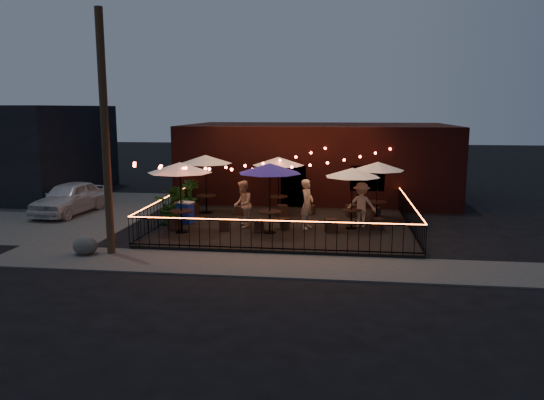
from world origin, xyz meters
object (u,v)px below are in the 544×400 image
(boulder, at_px, (85,246))
(cafe_table_1, at_px, (205,160))
(cafe_table_0, at_px, (180,168))
(cafe_table_4, at_px, (353,173))
(cooler, at_px, (185,212))
(utility_pole, at_px, (105,135))
(cafe_table_5, at_px, (378,167))
(cafe_table_2, at_px, (270,169))
(cafe_table_3, at_px, (278,162))

(boulder, bearing_deg, cafe_table_1, 70.93)
(cafe_table_0, xyz_separation_m, boulder, (-2.40, -3.07, -2.28))
(boulder, bearing_deg, cafe_table_4, 27.12)
(cooler, bearing_deg, cafe_table_0, -60.50)
(utility_pole, distance_m, cafe_table_5, 11.21)
(cafe_table_4, bearing_deg, cafe_table_5, 59.78)
(cafe_table_5, xyz_separation_m, cooler, (-7.95, -1.78, -1.81))
(cooler, bearing_deg, boulder, -96.32)
(cafe_table_0, xyz_separation_m, cafe_table_2, (3.38, 0.35, -0.02))
(cafe_table_2, distance_m, boulder, 7.08)
(cafe_table_1, bearing_deg, cafe_table_0, -90.00)
(cafe_table_0, height_order, cafe_table_1, cafe_table_0)
(cafe_table_0, height_order, cafe_table_4, cafe_table_0)
(cafe_table_2, distance_m, cooler, 4.41)
(cafe_table_1, xyz_separation_m, cafe_table_4, (6.50, -2.38, -0.21))
(cafe_table_2, xyz_separation_m, cafe_table_4, (3.12, 1.14, -0.24))
(cafe_table_0, bearing_deg, cafe_table_2, 5.94)
(cafe_table_1, height_order, cafe_table_2, cafe_table_2)
(utility_pole, relative_size, cooler, 8.90)
(cooler, height_order, boulder, cooler)
(cafe_table_4, bearing_deg, utility_pole, -151.98)
(cafe_table_0, distance_m, cafe_table_2, 3.40)
(cafe_table_1, relative_size, cafe_table_5, 1.17)
(cafe_table_0, relative_size, cafe_table_5, 1.14)
(cafe_table_1, distance_m, cooler, 3.01)
(boulder, bearing_deg, cooler, 66.31)
(cafe_table_1, bearing_deg, cafe_table_2, -46.14)
(cafe_table_4, height_order, boulder, cafe_table_4)
(cooler, bearing_deg, cafe_table_2, -1.27)
(cafe_table_2, xyz_separation_m, boulder, (-5.77, -3.42, -2.26))
(utility_pole, distance_m, cafe_table_0, 3.53)
(cafe_table_1, xyz_separation_m, cafe_table_2, (3.38, -3.51, 0.04))
(cafe_table_5, bearing_deg, cooler, -167.40)
(utility_pole, xyz_separation_m, boulder, (-0.80, -0.25, -3.66))
(cooler, bearing_deg, cafe_table_5, 29.97)
(cafe_table_5, bearing_deg, cafe_table_2, -144.32)
(cafe_table_2, bearing_deg, cafe_table_4, 20.01)
(utility_pole, xyz_separation_m, cafe_table_1, (1.60, 6.69, -1.44))
(cafe_table_1, height_order, boulder, cafe_table_1)
(cafe_table_1, bearing_deg, cafe_table_5, -3.64)
(utility_pole, xyz_separation_m, cafe_table_2, (4.98, 3.17, -1.40))
(cafe_table_3, height_order, cafe_table_4, cafe_table_3)
(cafe_table_3, bearing_deg, cafe_table_0, -128.52)
(cafe_table_3, bearing_deg, cafe_table_4, -39.22)
(cafe_table_3, relative_size, cooler, 2.86)
(utility_pole, relative_size, boulder, 9.28)
(utility_pole, bearing_deg, cafe_table_1, 76.55)
(cafe_table_3, bearing_deg, cafe_table_1, -175.65)
(cafe_table_1, bearing_deg, cooler, -98.69)
(cooler, distance_m, boulder, 5.11)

